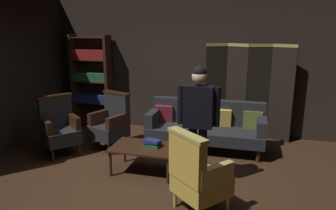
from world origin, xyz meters
The scene contains 14 objects.
ground_plane centered at (0.00, 0.00, 0.00)m, with size 10.00×10.00×0.00m, color #331E11.
back_wall centered at (0.00, 2.45, 1.40)m, with size 7.20×0.10×2.80m, color black.
side_wall_left centered at (-3.00, 0.60, 1.40)m, with size 0.10×3.60×2.80m, color black.
folding_screen centered at (1.25, 2.24, 0.99)m, with size 1.70×0.26×1.90m.
bookshelf centered at (-2.15, 2.19, 1.08)m, with size 0.90×0.32×2.05m.
velvet_couch centered at (0.55, 1.46, 0.46)m, with size 2.12×0.78×0.88m.
coffee_table centered at (-0.22, 0.21, 0.37)m, with size 1.00×0.64×0.42m.
armchair_gilt_accent centered at (0.75, -0.63, 0.49)m, with size 0.81×0.81×1.04m.
armchair_wing_left centered at (-1.15, 1.01, 0.49)m, with size 0.75×0.75×1.04m.
armchair_wing_right centered at (-1.92, 0.53, 0.49)m, with size 0.81×0.81×1.04m.
standing_figure centered at (0.63, 0.06, 1.03)m, with size 0.59×0.23×1.70m.
book_green_cloth centered at (-0.10, 0.25, 0.44)m, with size 0.24×0.19×0.04m, color #1E4C28.
book_black_cloth centered at (-0.10, 0.25, 0.47)m, with size 0.23×0.16×0.03m, color black.
book_navy_cloth centered at (-0.10, 0.25, 0.51)m, with size 0.25×0.14×0.04m, color navy.
Camera 1 is at (1.28, -3.94, 2.18)m, focal length 32.74 mm.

